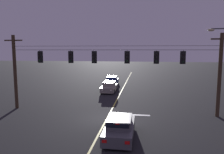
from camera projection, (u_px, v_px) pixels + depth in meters
The scene contains 13 objects.
ground_plane at pixel (107, 119), 17.90m from camera, with size 180.00×180.00×0.00m, color black.
lane_centre_stripe at pixel (118, 98), 25.84m from camera, with size 0.14×60.00×0.01m, color #D1C64C.
stop_bar_paint at pixel (131, 115), 19.09m from camera, with size 3.40×0.36×0.01m, color silver.
signal_span_assembly at pixel (110, 72), 19.48m from camera, with size 20.47×0.32×7.11m.
traffic_light_leftmost at pixel (40, 57), 20.25m from camera, with size 0.48×0.41×1.22m.
traffic_light_left_inner at pixel (70, 57), 19.82m from camera, with size 0.48×0.41×1.22m.
traffic_light_centre at pixel (94, 57), 19.51m from camera, with size 0.48×0.41×1.22m.
traffic_light_right_inner at pixel (127, 57), 19.08m from camera, with size 0.48×0.41×1.22m.
traffic_light_rightmost at pixel (157, 57), 18.72m from camera, with size 0.48×0.41×1.22m.
traffic_light_far_right at pixel (183, 58), 18.40m from camera, with size 0.48×0.41×1.22m.
car_waiting_near_lane at pixel (120, 128), 14.07m from camera, with size 1.80×4.33×1.39m.
car_oncoming_lead at pixel (109, 87), 29.64m from camera, with size 1.80×4.42×1.39m.
car_oncoming_trailing at pixel (112, 81), 35.55m from camera, with size 1.80×4.42×1.39m.
Camera 1 is at (2.90, -17.08, 5.70)m, focal length 34.56 mm.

